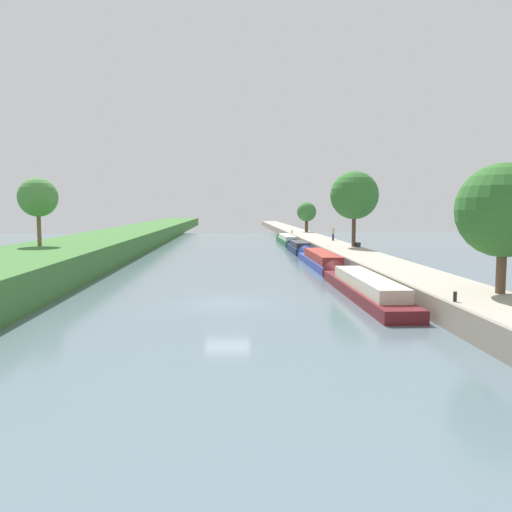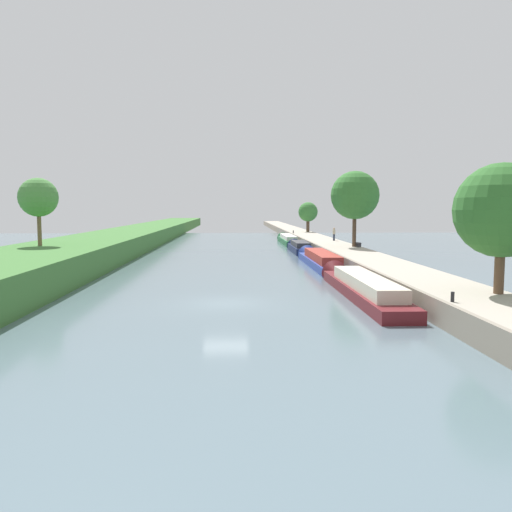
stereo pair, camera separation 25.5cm
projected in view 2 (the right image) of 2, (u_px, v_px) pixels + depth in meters
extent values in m
plane|color=slate|center=(226.00, 303.00, 28.73)|extent=(160.00, 160.00, 0.00)
cube|color=#A89E8E|center=(436.00, 291.00, 29.18)|extent=(4.24, 260.00, 1.17)
cube|color=gray|center=(397.00, 291.00, 29.08)|extent=(0.25, 260.00, 1.22)
cube|color=maroon|center=(363.00, 292.00, 30.59)|extent=(2.07, 15.04, 0.67)
cube|color=beige|center=(366.00, 282.00, 29.77)|extent=(1.70, 10.53, 0.71)
cone|color=maroon|center=(336.00, 274.00, 38.68)|extent=(1.97, 1.24, 1.97)
cube|color=#283D93|center=(321.00, 263.00, 46.44)|extent=(2.12, 14.51, 0.66)
cube|color=maroon|center=(322.00, 256.00, 45.65)|extent=(1.74, 10.16, 0.72)
cone|color=#283D93|center=(308.00, 255.00, 54.29)|extent=(2.01, 1.27, 2.01)
cube|color=#141E42|center=(300.00, 249.00, 61.27)|extent=(1.95, 9.34, 0.75)
cube|color=#333338|center=(300.00, 244.00, 60.74)|extent=(1.60, 6.54, 0.58)
cone|color=#141E42|center=(295.00, 246.00, 66.50)|extent=(1.85, 1.17, 1.85)
cube|color=#1E6033|center=(288.00, 241.00, 75.98)|extent=(1.83, 14.43, 0.77)
cube|color=silver|center=(288.00, 237.00, 75.20)|extent=(1.50, 10.10, 0.56)
cone|color=#1E6033|center=(283.00, 238.00, 83.70)|extent=(1.74, 1.10, 1.74)
cylinder|color=brown|center=(500.00, 265.00, 24.77)|extent=(0.47, 0.47, 2.79)
sphere|color=#2D6628|center=(502.00, 210.00, 24.52)|extent=(4.54, 4.54, 4.54)
cylinder|color=#4C3828|center=(354.00, 228.00, 54.70)|extent=(0.41, 0.41, 4.06)
sphere|color=#33702D|center=(355.00, 195.00, 54.38)|extent=(5.11, 5.11, 5.11)
cylinder|color=#4C3828|center=(308.00, 224.00, 88.42)|extent=(0.55, 0.55, 2.52)
sphere|color=#387533|center=(308.00, 212.00, 88.22)|extent=(3.33, 3.33, 3.33)
cylinder|color=brown|center=(39.00, 227.00, 42.98)|extent=(0.34, 0.34, 3.14)
sphere|color=#47843D|center=(38.00, 197.00, 42.75)|extent=(3.24, 3.24, 3.24)
cylinder|color=#282D42|center=(334.00, 237.00, 64.86)|extent=(0.26, 0.26, 0.82)
cylinder|color=tan|center=(334.00, 232.00, 64.79)|extent=(0.34, 0.34, 0.62)
sphere|color=tan|center=(334.00, 228.00, 64.75)|extent=(0.22, 0.22, 0.22)
cylinder|color=black|center=(453.00, 297.00, 22.70)|extent=(0.16, 0.16, 0.45)
cylinder|color=black|center=(293.00, 232.00, 83.72)|extent=(0.16, 0.16, 0.45)
cube|color=#333338|center=(359.00, 245.00, 53.93)|extent=(0.40, 0.08, 0.41)
cube|color=#333338|center=(357.00, 245.00, 55.13)|extent=(0.40, 0.08, 0.41)
cube|color=#38383D|center=(358.00, 243.00, 54.51)|extent=(0.44, 1.50, 0.06)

